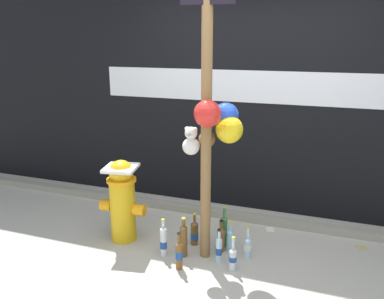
{
  "coord_description": "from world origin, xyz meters",
  "views": [
    {
      "loc": [
        0.85,
        -2.93,
        2.01
      ],
      "look_at": [
        -0.28,
        0.28,
        1.04
      ],
      "focal_mm": 36.88,
      "sensor_mm": 36.0,
      "label": 1
    }
  ],
  "objects_px": {
    "bottle_2": "(179,254)",
    "memorial_post": "(213,105)",
    "bottle_4": "(184,240)",
    "bottle_3": "(233,258)",
    "fire_hydrant": "(122,199)",
    "bottle_9": "(230,239)",
    "bottle_1": "(247,246)",
    "bottle_8": "(219,249)",
    "bottle_7": "(224,230)",
    "bottle_6": "(221,238)",
    "bottle_0": "(163,241)",
    "bottle_5": "(194,233)"
  },
  "relations": [
    {
      "from": "bottle_4",
      "to": "bottle_6",
      "type": "bearing_deg",
      "value": 33.95
    },
    {
      "from": "bottle_6",
      "to": "bottle_9",
      "type": "height_order",
      "value": "bottle_6"
    },
    {
      "from": "bottle_4",
      "to": "bottle_2",
      "type": "bearing_deg",
      "value": -80.05
    },
    {
      "from": "bottle_1",
      "to": "bottle_3",
      "type": "height_order",
      "value": "bottle_3"
    },
    {
      "from": "fire_hydrant",
      "to": "bottle_4",
      "type": "height_order",
      "value": "fire_hydrant"
    },
    {
      "from": "bottle_3",
      "to": "bottle_6",
      "type": "bearing_deg",
      "value": 123.86
    },
    {
      "from": "bottle_1",
      "to": "bottle_2",
      "type": "xyz_separation_m",
      "value": [
        -0.54,
        -0.39,
        0.03
      ]
    },
    {
      "from": "bottle_7",
      "to": "bottle_3",
      "type": "bearing_deg",
      "value": -64.37
    },
    {
      "from": "memorial_post",
      "to": "bottle_3",
      "type": "bearing_deg",
      "value": -33.95
    },
    {
      "from": "bottle_6",
      "to": "fire_hydrant",
      "type": "bearing_deg",
      "value": -174.3
    },
    {
      "from": "fire_hydrant",
      "to": "bottle_3",
      "type": "bearing_deg",
      "value": -8.41
    },
    {
      "from": "memorial_post",
      "to": "bottle_6",
      "type": "bearing_deg",
      "value": 54.79
    },
    {
      "from": "fire_hydrant",
      "to": "bottle_8",
      "type": "relative_size",
      "value": 2.61
    },
    {
      "from": "memorial_post",
      "to": "bottle_8",
      "type": "bearing_deg",
      "value": -39.28
    },
    {
      "from": "bottle_6",
      "to": "bottle_7",
      "type": "height_order",
      "value": "bottle_7"
    },
    {
      "from": "bottle_2",
      "to": "bottle_3",
      "type": "height_order",
      "value": "bottle_2"
    },
    {
      "from": "bottle_0",
      "to": "bottle_8",
      "type": "relative_size",
      "value": 1.16
    },
    {
      "from": "bottle_3",
      "to": "fire_hydrant",
      "type": "bearing_deg",
      "value": 171.59
    },
    {
      "from": "fire_hydrant",
      "to": "bottle_3",
      "type": "height_order",
      "value": "fire_hydrant"
    },
    {
      "from": "bottle_1",
      "to": "bottle_2",
      "type": "distance_m",
      "value": 0.67
    },
    {
      "from": "bottle_9",
      "to": "bottle_6",
      "type": "bearing_deg",
      "value": -148.64
    },
    {
      "from": "bottle_0",
      "to": "bottle_9",
      "type": "height_order",
      "value": "bottle_0"
    },
    {
      "from": "bottle_1",
      "to": "bottle_6",
      "type": "xyz_separation_m",
      "value": [
        -0.27,
        0.03,
        0.02
      ]
    },
    {
      "from": "bottle_7",
      "to": "bottle_1",
      "type": "bearing_deg",
      "value": -28.45
    },
    {
      "from": "bottle_2",
      "to": "memorial_post",
      "type": "bearing_deg",
      "value": 58.41
    },
    {
      "from": "bottle_1",
      "to": "bottle_4",
      "type": "distance_m",
      "value": 0.6
    },
    {
      "from": "bottle_5",
      "to": "fire_hydrant",
      "type": "bearing_deg",
      "value": -169.25
    },
    {
      "from": "bottle_3",
      "to": "bottle_5",
      "type": "relative_size",
      "value": 0.95
    },
    {
      "from": "bottle_1",
      "to": "bottle_3",
      "type": "distance_m",
      "value": 0.26
    },
    {
      "from": "bottle_8",
      "to": "bottle_3",
      "type": "bearing_deg",
      "value": -29.62
    },
    {
      "from": "fire_hydrant",
      "to": "bottle_9",
      "type": "height_order",
      "value": "fire_hydrant"
    },
    {
      "from": "bottle_2",
      "to": "bottle_1",
      "type": "bearing_deg",
      "value": 36.05
    },
    {
      "from": "memorial_post",
      "to": "bottle_8",
      "type": "relative_size",
      "value": 8.04
    },
    {
      "from": "bottle_6",
      "to": "bottle_3",
      "type": "bearing_deg",
      "value": -56.14
    },
    {
      "from": "bottle_2",
      "to": "bottle_4",
      "type": "xyz_separation_m",
      "value": [
        -0.04,
        0.22,
        0.03
      ]
    },
    {
      "from": "bottle_1",
      "to": "bottle_8",
      "type": "relative_size",
      "value": 0.96
    },
    {
      "from": "bottle_7",
      "to": "bottle_2",
      "type": "bearing_deg",
      "value": -116.65
    },
    {
      "from": "fire_hydrant",
      "to": "bottle_2",
      "type": "height_order",
      "value": "fire_hydrant"
    },
    {
      "from": "bottle_0",
      "to": "bottle_9",
      "type": "distance_m",
      "value": 0.65
    },
    {
      "from": "bottle_7",
      "to": "bottle_0",
      "type": "bearing_deg",
      "value": -142.74
    },
    {
      "from": "bottle_7",
      "to": "bottle_9",
      "type": "height_order",
      "value": "bottle_7"
    },
    {
      "from": "bottle_4",
      "to": "bottle_5",
      "type": "distance_m",
      "value": 0.25
    },
    {
      "from": "bottle_1",
      "to": "bottle_3",
      "type": "xyz_separation_m",
      "value": [
        -0.08,
        -0.24,
        0.0
      ]
    },
    {
      "from": "fire_hydrant",
      "to": "bottle_1",
      "type": "relative_size",
      "value": 2.72
    },
    {
      "from": "memorial_post",
      "to": "bottle_2",
      "type": "bearing_deg",
      "value": -121.59
    },
    {
      "from": "bottle_7",
      "to": "bottle_5",
      "type": "bearing_deg",
      "value": -165.07
    },
    {
      "from": "bottle_7",
      "to": "fire_hydrant",
      "type": "bearing_deg",
      "value": -168.06
    },
    {
      "from": "bottle_5",
      "to": "bottle_7",
      "type": "height_order",
      "value": "bottle_7"
    },
    {
      "from": "bottle_3",
      "to": "bottle_8",
      "type": "xyz_separation_m",
      "value": [
        -0.15,
        0.09,
        0.01
      ]
    },
    {
      "from": "memorial_post",
      "to": "bottle_4",
      "type": "bearing_deg",
      "value": -156.06
    }
  ]
}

